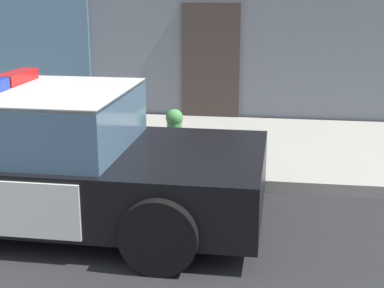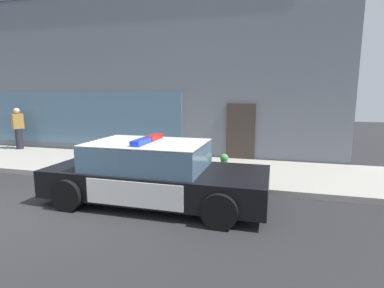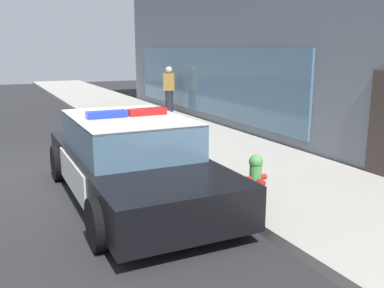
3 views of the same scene
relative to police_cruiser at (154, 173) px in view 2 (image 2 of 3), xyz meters
The scene contains 6 objects.
ground 2.68m from the police_cruiser, 153.32° to the right, with size 48.00×48.00×0.00m, color #262628.
sidewalk 3.66m from the police_cruiser, 129.82° to the left, with size 48.00×3.33×0.15m, color #A39E93.
storefront_building 10.28m from the police_cruiser, 114.65° to the left, with size 18.01×8.34×9.31m.
police_cruiser is the anchor object (origin of this frame).
fire_hydrant 2.09m from the police_cruiser, 50.02° to the left, with size 0.34×0.39×0.73m.
pedestrian_on_sidewalk 8.62m from the police_cruiser, 152.72° to the left, with size 0.42×0.48×1.71m.
Camera 2 is at (4.84, -4.91, 2.45)m, focal length 28.00 mm.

